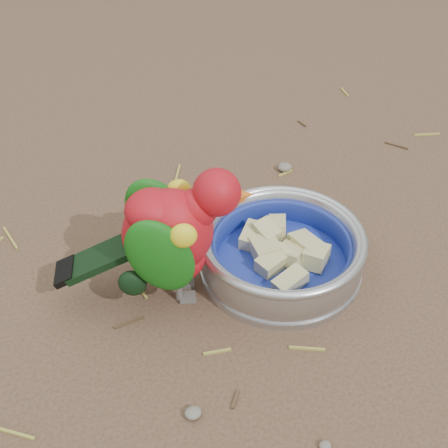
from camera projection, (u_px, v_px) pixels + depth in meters
name	position (u px, v px, depth m)	size (l,w,h in m)	color
ground	(242.00, 272.00, 0.82)	(60.00, 60.00, 0.00)	brown
food_bowl	(280.00, 265.00, 0.82)	(0.21, 0.21, 0.02)	#B2B2BA
bowl_wall	(282.00, 248.00, 0.80)	(0.21, 0.21, 0.04)	#B2B2BA
fruit_wedges	(281.00, 252.00, 0.80)	(0.13, 0.13, 0.03)	#C6BA7E
lory_parrot	(172.00, 241.00, 0.73)	(0.10, 0.22, 0.17)	#AB0F19
ground_debris	(227.00, 224.00, 0.89)	(0.90, 0.80, 0.01)	#9D933D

